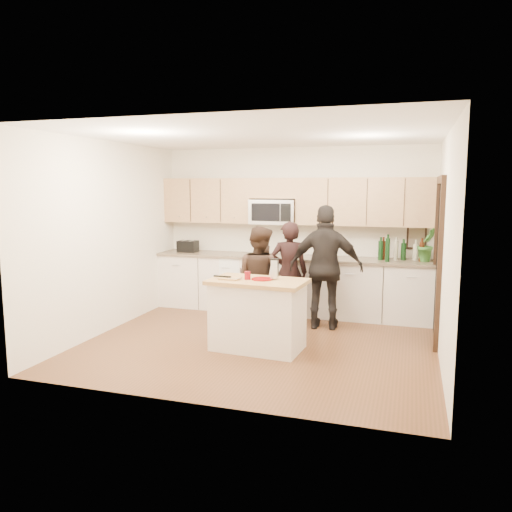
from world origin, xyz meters
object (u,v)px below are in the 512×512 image
(woman_left, at_px, (289,272))
(woman_right, at_px, (326,268))
(toaster, at_px, (188,246))
(woman_center, at_px, (259,279))
(island, at_px, (258,314))

(woman_left, height_order, woman_right, woman_right)
(toaster, height_order, woman_right, woman_right)
(woman_left, bearing_deg, woman_right, 150.17)
(woman_center, bearing_deg, island, 125.55)
(woman_left, bearing_deg, island, 75.33)
(toaster, relative_size, woman_right, 0.18)
(island, height_order, woman_left, woman_left)
(toaster, bearing_deg, woman_center, -34.05)
(island, distance_m, toaster, 2.74)
(woman_center, bearing_deg, toaster, -14.07)
(island, xyz_separation_m, woman_center, (-0.23, 0.82, 0.30))
(island, xyz_separation_m, woman_left, (0.07, 1.39, 0.32))
(woman_right, bearing_deg, woman_left, -22.87)
(woman_right, bearing_deg, toaster, -21.05)
(woman_left, bearing_deg, woman_center, 50.24)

